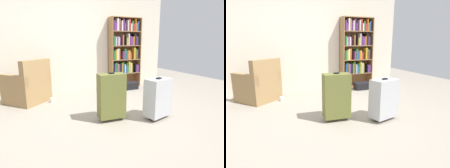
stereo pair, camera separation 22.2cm
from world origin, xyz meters
TOP-DOWN VIEW (x-y plane):
  - ground_plane at (0.00, 0.00)m, footprint 9.52×9.52m
  - back_wall at (0.00, 2.18)m, footprint 5.44×0.10m
  - bookshelf at (1.43, 1.96)m, footprint 0.87×0.31m
  - armchair at (-1.08, 1.50)m, footprint 0.99×0.99m
  - mug at (-0.64, 1.29)m, footprint 0.12×0.08m
  - storage_box at (1.42, 1.58)m, footprint 0.38×0.24m
  - suitcase_olive at (0.10, -0.07)m, footprint 0.44×0.26m
  - suitcase_silver at (0.81, -0.32)m, footprint 0.49×0.35m

SIDE VIEW (x-z plane):
  - ground_plane at x=0.00m, z-range 0.00..0.00m
  - mug at x=-0.64m, z-range 0.00..0.10m
  - storage_box at x=1.42m, z-range 0.01..0.20m
  - armchair at x=-1.08m, z-range -0.13..0.77m
  - suitcase_silver at x=0.81m, z-range 0.01..0.70m
  - suitcase_olive at x=0.10m, z-range 0.01..0.79m
  - bookshelf at x=1.43m, z-range 0.09..1.96m
  - back_wall at x=0.00m, z-range 0.00..2.60m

